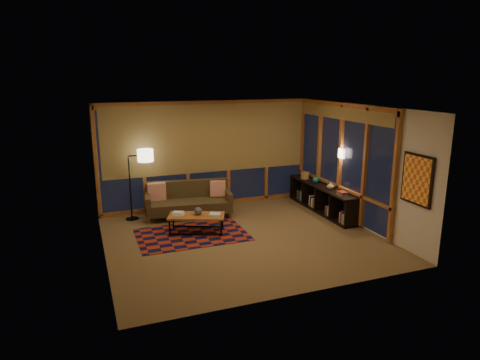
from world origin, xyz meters
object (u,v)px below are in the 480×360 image
object	(u,v)px
floor_lamp	(130,185)
bookshelf	(322,199)
coffee_table	(197,224)
sofa	(189,200)

from	to	relation	value
floor_lamp	bookshelf	xyz separation A→B (m)	(4.50, -1.06, -0.51)
floor_lamp	bookshelf	size ratio (longest dim) A/B	0.64
coffee_table	floor_lamp	world-z (taller)	floor_lamp
coffee_table	bookshelf	xyz separation A→B (m)	(3.30, 0.33, 0.13)
sofa	floor_lamp	size ratio (longest dim) A/B	1.19
sofa	floor_lamp	xyz separation A→B (m)	(-1.31, 0.30, 0.43)
sofa	coffee_table	distance (m)	1.12
coffee_table	bookshelf	size ratio (longest dim) A/B	0.45
floor_lamp	sofa	bearing A→B (deg)	-2.62
coffee_table	sofa	bearing A→B (deg)	106.32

